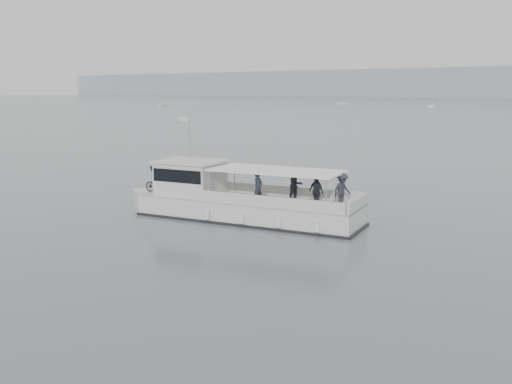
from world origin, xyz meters
The scene contains 3 objects.
ground centered at (0.00, 0.00, 0.00)m, with size 1400.00×1400.00×0.00m, color #515B5F.
tour_boat centered at (-4.53, -2.64, 0.97)m, with size 14.17×5.42×5.90m.
moored_fleet centered at (-32.85, 164.83, 0.36)m, with size 298.60×369.60×10.53m.
Camera 1 is at (14.74, -26.85, 6.99)m, focal length 40.00 mm.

